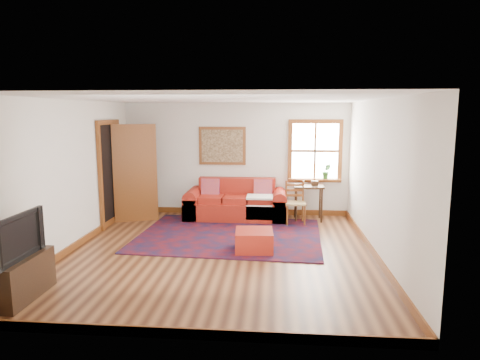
# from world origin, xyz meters

# --- Properties ---
(ground) EXTENTS (5.50, 5.50, 0.00)m
(ground) POSITION_xyz_m (0.00, 0.00, 0.00)
(ground) COLOR #422111
(ground) RESTS_ON ground
(room_envelope) EXTENTS (5.04, 5.54, 2.52)m
(room_envelope) POSITION_xyz_m (0.00, 0.02, 1.65)
(room_envelope) COLOR silver
(room_envelope) RESTS_ON ground
(window) EXTENTS (1.18, 0.20, 1.38)m
(window) POSITION_xyz_m (1.78, 2.70, 1.31)
(window) COLOR white
(window) RESTS_ON ground
(doorway) EXTENTS (0.89, 1.08, 2.14)m
(doorway) POSITION_xyz_m (-2.21, 1.78, 1.07)
(doorway) COLOR black
(doorway) RESTS_ON ground
(framed_artwork) EXTENTS (1.05, 0.07, 0.85)m
(framed_artwork) POSITION_xyz_m (-0.30, 2.71, 1.55)
(framed_artwork) COLOR brown
(framed_artwork) RESTS_ON ground
(persian_rug) EXTENTS (3.50, 2.86, 0.02)m
(persian_rug) POSITION_xyz_m (0.05, 1.00, 0.01)
(persian_rug) COLOR #4F0B11
(persian_rug) RESTS_ON ground
(red_leather_sofa) EXTENTS (2.19, 0.90, 0.86)m
(red_leather_sofa) POSITION_xyz_m (0.05, 2.32, 0.28)
(red_leather_sofa) COLOR maroon
(red_leather_sofa) RESTS_ON ground
(red_ottoman) EXTENTS (0.65, 0.65, 0.35)m
(red_ottoman) POSITION_xyz_m (0.55, 0.12, 0.18)
(red_ottoman) COLOR maroon
(red_ottoman) RESTS_ON ground
(side_table) EXTENTS (0.63, 0.47, 0.75)m
(side_table) POSITION_xyz_m (1.60, 2.30, 0.63)
(side_table) COLOR #331E11
(side_table) RESTS_ON ground
(ladder_back_chair) EXTENTS (0.44, 0.42, 0.89)m
(ladder_back_chair) POSITION_xyz_m (1.30, 1.98, 0.48)
(ladder_back_chair) COLOR tan
(ladder_back_chair) RESTS_ON ground
(media_cabinet) EXTENTS (0.44, 0.97, 0.53)m
(media_cabinet) POSITION_xyz_m (-2.27, -1.95, 0.27)
(media_cabinet) COLOR #331E11
(media_cabinet) RESTS_ON ground
(television) EXTENTS (0.13, 0.98, 0.56)m
(television) POSITION_xyz_m (-2.25, -2.04, 0.82)
(television) COLOR black
(television) RESTS_ON media_cabinet
(candle_hurricane) EXTENTS (0.12, 0.12, 0.18)m
(candle_hurricane) POSITION_xyz_m (-2.22, -1.56, 0.62)
(candle_hurricane) COLOR silver
(candle_hurricane) RESTS_ON media_cabinet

